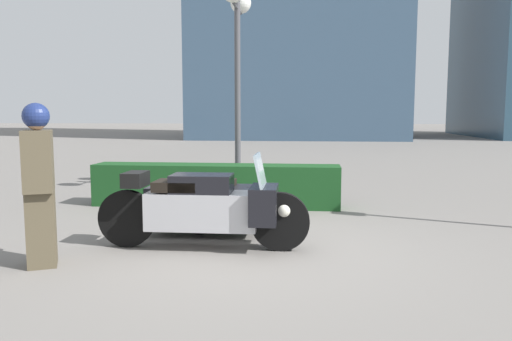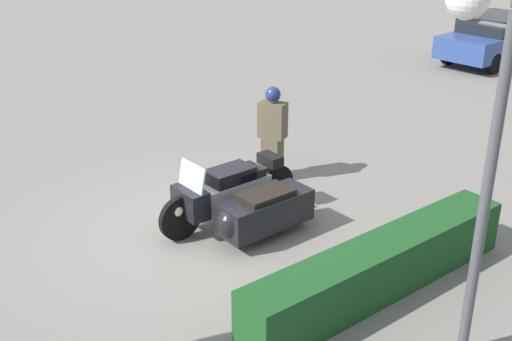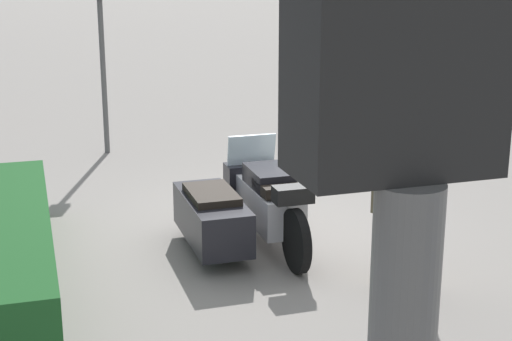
# 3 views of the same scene
# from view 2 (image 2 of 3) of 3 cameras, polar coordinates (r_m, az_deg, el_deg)

# --- Properties ---
(ground_plane) EXTENTS (160.00, 160.00, 0.00)m
(ground_plane) POSITION_cam_2_polar(r_m,az_deg,el_deg) (10.20, -5.01, -5.34)
(ground_plane) COLOR slate
(police_motorcycle) EXTENTS (2.62, 1.35, 1.18)m
(police_motorcycle) POSITION_cam_2_polar(r_m,az_deg,el_deg) (9.97, -1.19, -2.81)
(police_motorcycle) COLOR black
(police_motorcycle) RESTS_ON ground
(officer_rider) EXTENTS (0.47, 0.56, 1.77)m
(officer_rider) POSITION_cam_2_polar(r_m,az_deg,el_deg) (11.62, 1.48, 3.50)
(officer_rider) COLOR brown
(officer_rider) RESTS_ON ground
(hedge_bush_curbside) EXTENTS (4.41, 0.64, 0.75)m
(hedge_bush_curbside) POSITION_cam_2_polar(r_m,az_deg,el_deg) (8.69, 11.05, -8.41)
(hedge_bush_curbside) COLOR #19471E
(hedge_bush_curbside) RESTS_ON ground
(twin_lamp_post) EXTENTS (0.44, 1.48, 4.19)m
(twin_lamp_post) POSITION_cam_2_polar(r_m,az_deg,el_deg) (6.60, 21.50, 9.34)
(twin_lamp_post) COLOR #4C4C51
(twin_lamp_post) RESTS_ON ground
(parked_car_background) EXTENTS (4.14, 1.92, 1.47)m
(parked_car_background) POSITION_cam_2_polar(r_m,az_deg,el_deg) (21.56, 20.46, 11.00)
(parked_car_background) COLOR #2D478C
(parked_car_background) RESTS_ON ground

